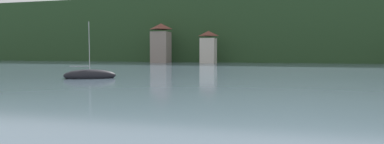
# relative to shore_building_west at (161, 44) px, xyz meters

# --- Properties ---
(wooded_hillside) EXTENTS (352.00, 46.97, 35.77)m
(wooded_hillside) POSITION_rel_shore_building_west_xyz_m (33.91, 32.00, 3.13)
(wooded_hillside) COLOR #264223
(wooded_hillside) RESTS_ON ground_plane
(shore_building_west) EXTENTS (4.98, 4.97, 11.07)m
(shore_building_west) POSITION_rel_shore_building_west_xyz_m (0.00, 0.00, 0.00)
(shore_building_west) COLOR gray
(shore_building_west) RESTS_ON ground_plane
(shore_building_westcentral) EXTENTS (4.14, 4.43, 8.72)m
(shore_building_westcentral) POSITION_rel_shore_building_west_xyz_m (13.79, -0.26, -1.14)
(shore_building_westcentral) COLOR beige
(shore_building_westcentral) RESTS_ON ground_plane
(sailboat_far_2) EXTENTS (6.24, 4.25, 7.08)m
(sailboat_far_2) POSITION_rel_shore_building_west_xyz_m (11.04, -53.62, -5.04)
(sailboat_far_2) COLOR black
(sailboat_far_2) RESTS_ON ground_plane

